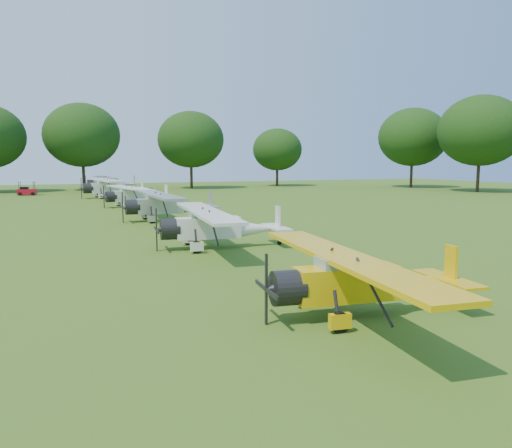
{
  "coord_description": "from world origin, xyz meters",
  "views": [
    {
      "loc": [
        -6.96,
        -22.11,
        4.31
      ],
      "look_at": [
        1.9,
        -0.76,
        1.4
      ],
      "focal_mm": 35.0,
      "sensor_mm": 36.0,
      "label": 1
    }
  ],
  "objects_px": {
    "aircraft_6": "(112,186)",
    "aircraft_3": "(218,224)",
    "golf_cart": "(27,190)",
    "aircraft_5": "(135,194)",
    "aircraft_4": "(167,203)",
    "aircraft_2": "(361,277)",
    "aircraft_7": "(110,182)"
  },
  "relations": [
    {
      "from": "aircraft_4",
      "to": "aircraft_5",
      "type": "bearing_deg",
      "value": 90.95
    },
    {
      "from": "golf_cart",
      "to": "aircraft_2",
      "type": "bearing_deg",
      "value": -72.01
    },
    {
      "from": "aircraft_7",
      "to": "aircraft_4",
      "type": "bearing_deg",
      "value": -93.54
    },
    {
      "from": "aircraft_6",
      "to": "golf_cart",
      "type": "height_order",
      "value": "aircraft_6"
    },
    {
      "from": "aircraft_2",
      "to": "aircraft_3",
      "type": "relative_size",
      "value": 0.92
    },
    {
      "from": "aircraft_6",
      "to": "aircraft_7",
      "type": "distance_m",
      "value": 13.35
    },
    {
      "from": "aircraft_4",
      "to": "golf_cart",
      "type": "height_order",
      "value": "aircraft_4"
    },
    {
      "from": "aircraft_4",
      "to": "aircraft_3",
      "type": "bearing_deg",
      "value": -91.31
    },
    {
      "from": "golf_cart",
      "to": "aircraft_7",
      "type": "bearing_deg",
      "value": 30.8
    },
    {
      "from": "aircraft_3",
      "to": "golf_cart",
      "type": "relative_size",
      "value": 4.51
    },
    {
      "from": "aircraft_2",
      "to": "golf_cart",
      "type": "height_order",
      "value": "aircraft_2"
    },
    {
      "from": "aircraft_4",
      "to": "aircraft_7",
      "type": "bearing_deg",
      "value": 89.24
    },
    {
      "from": "aircraft_5",
      "to": "golf_cart",
      "type": "height_order",
      "value": "aircraft_5"
    },
    {
      "from": "aircraft_3",
      "to": "aircraft_5",
      "type": "height_order",
      "value": "aircraft_3"
    },
    {
      "from": "aircraft_2",
      "to": "aircraft_7",
      "type": "distance_m",
      "value": 63.29
    },
    {
      "from": "aircraft_2",
      "to": "aircraft_3",
      "type": "height_order",
      "value": "aircraft_3"
    },
    {
      "from": "aircraft_7",
      "to": "golf_cart",
      "type": "height_order",
      "value": "aircraft_7"
    },
    {
      "from": "aircraft_4",
      "to": "aircraft_6",
      "type": "bearing_deg",
      "value": 91.85
    },
    {
      "from": "aircraft_6",
      "to": "aircraft_5",
      "type": "bearing_deg",
      "value": -91.9
    },
    {
      "from": "aircraft_5",
      "to": "aircraft_3",
      "type": "bearing_deg",
      "value": -99.37
    },
    {
      "from": "aircraft_5",
      "to": "aircraft_6",
      "type": "height_order",
      "value": "aircraft_6"
    },
    {
      "from": "aircraft_4",
      "to": "aircraft_5",
      "type": "relative_size",
      "value": 1.05
    },
    {
      "from": "aircraft_7",
      "to": "golf_cart",
      "type": "relative_size",
      "value": 4.98
    },
    {
      "from": "aircraft_7",
      "to": "aircraft_3",
      "type": "bearing_deg",
      "value": -93.67
    },
    {
      "from": "aircraft_5",
      "to": "aircraft_6",
      "type": "xyz_separation_m",
      "value": [
        -0.7,
        12.94,
        0.19
      ]
    },
    {
      "from": "aircraft_5",
      "to": "aircraft_6",
      "type": "relative_size",
      "value": 0.86
    },
    {
      "from": "golf_cart",
      "to": "aircraft_5",
      "type": "bearing_deg",
      "value": -56.82
    },
    {
      "from": "golf_cart",
      "to": "aircraft_3",
      "type": "bearing_deg",
      "value": -69.72
    },
    {
      "from": "aircraft_6",
      "to": "aircraft_7",
      "type": "bearing_deg",
      "value": 79.61
    },
    {
      "from": "aircraft_3",
      "to": "golf_cart",
      "type": "xyz_separation_m",
      "value": [
        -10.37,
        46.62,
        -0.59
      ]
    },
    {
      "from": "aircraft_6",
      "to": "golf_cart",
      "type": "distance_m",
      "value": 12.95
    },
    {
      "from": "aircraft_6",
      "to": "aircraft_3",
      "type": "bearing_deg",
      "value": -93.82
    }
  ]
}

